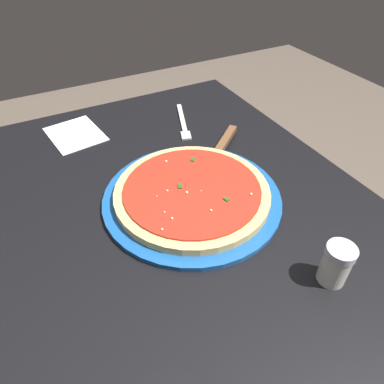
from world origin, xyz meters
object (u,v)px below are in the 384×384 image
(pizza, at_px, (192,192))
(napkin_folded_right, at_px, (75,134))
(pizza_server, at_px, (220,150))
(fork, at_px, (183,123))
(parmesan_shaker, at_px, (336,264))
(serving_plate, at_px, (192,198))

(pizza, height_order, napkin_folded_right, pizza)
(pizza_server, relative_size, fork, 1.09)
(pizza, xyz_separation_m, parmesan_shaker, (-0.27, -0.11, 0.02))
(pizza_server, bearing_deg, pizza, 129.79)
(napkin_folded_right, relative_size, fork, 0.84)
(fork, relative_size, parmesan_shaker, 2.45)
(pizza, relative_size, parmesan_shaker, 4.18)
(pizza, bearing_deg, fork, -23.20)
(pizza, distance_m, parmesan_shaker, 0.29)
(serving_plate, height_order, fork, serving_plate)
(fork, distance_m, parmesan_shaker, 0.55)
(napkin_folded_right, xyz_separation_m, fork, (-0.08, -0.27, 0.00))
(pizza, height_order, pizza_server, pizza)
(pizza, bearing_deg, serving_plate, -1.88)
(serving_plate, bearing_deg, napkin_folded_right, 22.53)
(pizza_server, distance_m, fork, 0.17)
(serving_plate, xyz_separation_m, pizza, (-0.00, 0.00, 0.01))
(pizza_server, xyz_separation_m, parmesan_shaker, (-0.38, 0.02, 0.02))
(parmesan_shaker, bearing_deg, napkin_folded_right, 22.18)
(napkin_folded_right, xyz_separation_m, parmesan_shaker, (-0.63, -0.26, 0.04))
(pizza, distance_m, pizza_server, 0.17)
(pizza_server, xyz_separation_m, napkin_folded_right, (0.25, 0.28, -0.01))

